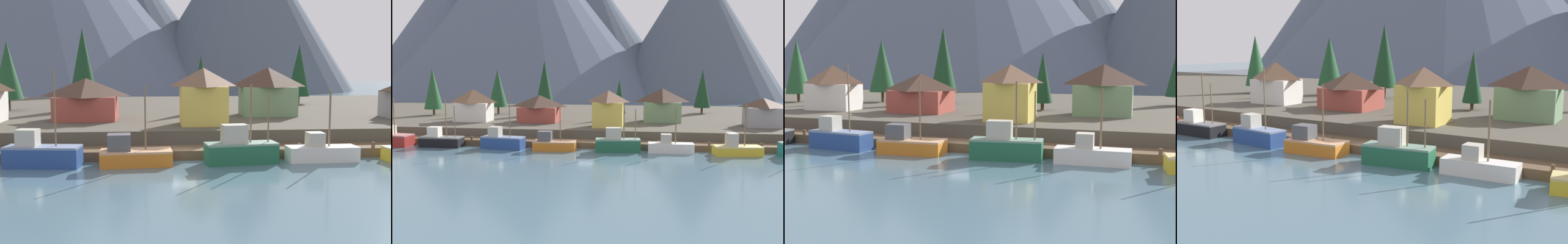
% 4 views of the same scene
% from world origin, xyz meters
% --- Properties ---
extents(ground_plane, '(400.00, 400.00, 1.00)m').
position_xyz_m(ground_plane, '(0.00, 20.00, -0.50)').
color(ground_plane, '#476675').
extents(dock, '(80.00, 4.00, 1.60)m').
position_xyz_m(dock, '(0.00, 1.99, 0.50)').
color(dock, brown).
rests_on(dock, ground_plane).
extents(shoreline_bank, '(400.00, 56.00, 2.50)m').
position_xyz_m(shoreline_bank, '(0.00, 32.00, 1.25)').
color(shoreline_bank, '#4C473D').
rests_on(shoreline_bank, ground_plane).
extents(fishing_boat_black, '(7.10, 2.71, 8.22)m').
position_xyz_m(fishing_boat_black, '(-24.85, -1.49, 1.12)').
color(fishing_boat_black, black).
rests_on(fishing_boat_black, ground_plane).
extents(fishing_boat_blue, '(7.34, 3.25, 9.44)m').
position_xyz_m(fishing_boat_blue, '(-13.81, -1.74, 1.26)').
color(fishing_boat_blue, navy).
rests_on(fishing_boat_blue, ground_plane).
extents(fishing_boat_orange, '(7.02, 3.34, 7.80)m').
position_xyz_m(fishing_boat_orange, '(-5.07, -1.83, 1.04)').
color(fishing_boat_orange, '#CC6B1E').
rests_on(fishing_boat_orange, ground_plane).
extents(fishing_boat_green, '(7.33, 3.23, 7.80)m').
position_xyz_m(fishing_boat_green, '(5.41, -1.76, 1.39)').
color(fishing_boat_green, '#1E5B3D').
rests_on(fishing_boat_green, ground_plane).
extents(fishing_boat_white, '(7.13, 2.45, 7.19)m').
position_xyz_m(fishing_boat_white, '(13.80, -1.34, 0.97)').
color(fishing_boat_white, silver).
rests_on(fishing_boat_white, ground_plane).
extents(house_red, '(8.26, 6.57, 5.48)m').
position_xyz_m(house_red, '(-11.88, 15.54, 5.31)').
color(house_red, '#9E4238').
rests_on(house_red, shoreline_bank).
extents(house_green, '(7.86, 5.49, 6.86)m').
position_xyz_m(house_green, '(13.09, 19.04, 6.01)').
color(house_green, '#6B8E66').
rests_on(house_green, shoreline_bank).
extents(house_white, '(7.51, 4.86, 6.65)m').
position_xyz_m(house_white, '(-25.77, 14.62, 5.90)').
color(house_white, silver).
rests_on(house_white, shoreline_bank).
extents(house_yellow, '(5.77, 5.11, 6.86)m').
position_xyz_m(house_yellow, '(2.89, 9.38, 6.00)').
color(house_yellow, gold).
rests_on(house_yellow, shoreline_bank).
extents(conifer_near_right, '(4.40, 4.40, 12.90)m').
position_xyz_m(conifer_near_right, '(-14.20, 29.41, 9.92)').
color(conifer_near_right, '#4C3823').
rests_on(conifer_near_right, shoreline_bank).
extents(conifer_mid_left, '(2.91, 2.91, 8.55)m').
position_xyz_m(conifer_mid_left, '(3.99, 23.52, 7.31)').
color(conifer_mid_left, '#4C3823').
rests_on(conifer_mid_left, shoreline_bank).
extents(conifer_mid_right, '(4.31, 4.31, 11.06)m').
position_xyz_m(conifer_mid_right, '(-39.95, 24.45, 8.77)').
color(conifer_mid_right, '#4C3823').
rests_on(conifer_mid_right, shoreline_bank).
extents(conifer_back_left, '(4.57, 4.57, 10.85)m').
position_xyz_m(conifer_back_left, '(-25.72, 29.03, 8.83)').
color(conifer_back_left, '#4C3823').
rests_on(conifer_back_left, shoreline_bank).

